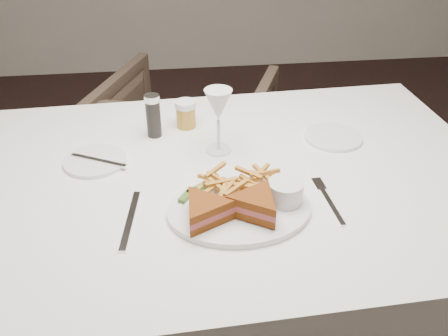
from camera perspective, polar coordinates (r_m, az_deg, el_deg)
ground at (r=1.87m, az=2.21°, el=-17.40°), size 5.00×5.00×0.00m
table at (r=1.48m, az=-0.24°, el=-12.95°), size 1.43×0.98×0.75m
chair_far at (r=2.19m, az=-4.38°, el=2.99°), size 0.87×0.85×0.70m
table_setting at (r=1.17m, az=0.44°, el=-0.80°), size 0.81×0.62×0.18m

